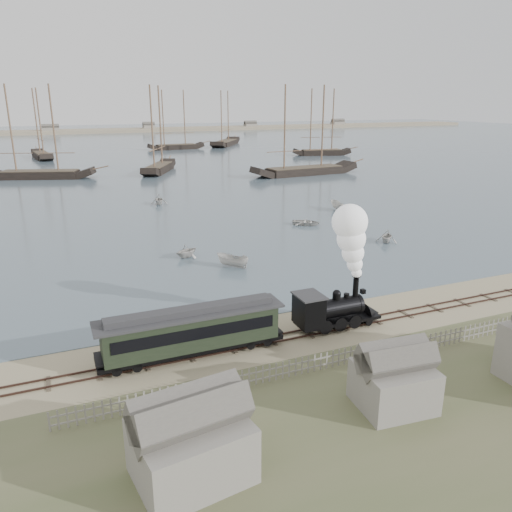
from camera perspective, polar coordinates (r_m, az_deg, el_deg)
name	(u,v)px	position (r m, az deg, el deg)	size (l,w,h in m)	color
ground	(272,327)	(38.60, 1.88, -8.11)	(600.00, 600.00, 0.00)	tan
harbor_water	(85,146)	(202.82, -18.98, 11.83)	(600.00, 336.00, 0.06)	#4A5C6A
rail_track	(284,337)	(36.96, 3.19, -9.28)	(120.00, 1.80, 0.16)	#38241E
picket_fence_west	(222,393)	(30.80, -3.92, -15.31)	(19.00, 0.10, 1.20)	gray
picket_fence_east	(472,339)	(39.93, 23.42, -8.74)	(15.00, 0.10, 1.20)	gray
shed_left	(193,476)	(25.39, -7.25, -23.68)	(5.00, 4.00, 4.10)	gray
shed_mid	(392,406)	(30.63, 15.27, -16.17)	(4.00, 3.50, 3.60)	gray
far_spit	(72,133)	(282.48, -20.31, 13.02)	(500.00, 20.00, 1.80)	tan
locomotive	(348,275)	(37.78, 10.52, -2.10)	(7.29, 2.72, 9.08)	black
passenger_coach	(192,330)	(33.95, -7.36, -8.35)	(12.63, 2.44, 3.07)	black
beached_dinghy	(227,328)	(37.62, -3.30, -8.20)	(3.69, 2.64, 0.77)	beige
rowboat_1	(186,251)	(55.21, -7.95, 0.61)	(2.88, 2.49, 1.52)	beige
rowboat_2	(232,261)	(51.49, -2.72, -0.56)	(3.57, 1.34, 1.38)	beige
rowboat_3	(306,222)	(69.38, 5.76, 3.86)	(3.83, 2.74, 0.79)	beige
rowboat_4	(387,236)	(62.55, 14.73, 2.22)	(2.95, 2.54, 1.55)	beige
rowboat_5	(337,206)	(79.56, 9.21, 5.71)	(3.66, 1.38, 1.41)	beige
rowboat_7	(159,199)	(84.31, -11.04, 6.37)	(3.26, 2.81, 1.72)	beige
schooner_2	(35,132)	(119.93, -23.98, 12.85)	(23.29, 5.38, 20.00)	black
schooner_3	(157,129)	(122.59, -11.27, 14.04)	(19.22, 4.44, 20.00)	black
schooner_4	(306,130)	(116.78, 5.73, 14.13)	(26.23, 6.05, 20.00)	black
schooner_5	(323,122)	(159.20, 7.66, 14.92)	(17.82, 4.11, 20.00)	black
schooner_7	(38,123)	(161.68, -23.66, 13.70)	(18.88, 4.36, 20.00)	black
schooner_8	(175,120)	(179.46, -9.25, 15.12)	(19.52, 4.50, 20.00)	black
schooner_9	(225,118)	(193.86, -3.54, 15.46)	(26.15, 6.03, 20.00)	black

